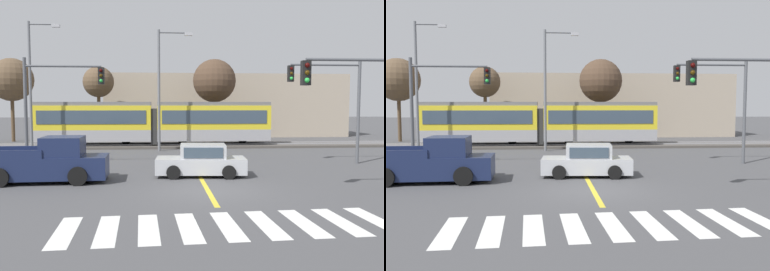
{
  "view_description": "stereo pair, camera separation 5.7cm",
  "coord_description": "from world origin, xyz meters",
  "views": [
    {
      "loc": [
        -1.88,
        -15.6,
        3.35
      ],
      "look_at": [
        -0.01,
        7.76,
        1.6
      ],
      "focal_mm": 38.0,
      "sensor_mm": 36.0,
      "label": 1
    },
    {
      "loc": [
        -1.82,
        -15.61,
        3.35
      ],
      "look_at": [
        -0.01,
        7.76,
        1.6
      ],
      "focal_mm": 38.0,
      "sensor_mm": 36.0,
      "label": 2
    }
  ],
  "objects": [
    {
      "name": "ground_plane",
      "position": [
        0.0,
        0.0,
        0.0
      ],
      "size": [
        200.0,
        200.0,
        0.0
      ],
      "primitive_type": "plane",
      "color": "#474749"
    },
    {
      "name": "track_bed",
      "position": [
        0.0,
        17.24,
        0.09
      ],
      "size": [
        120.0,
        4.0,
        0.18
      ],
      "primitive_type": "cube",
      "color": "#4C4742",
      "rests_on": "ground"
    },
    {
      "name": "rail_near",
      "position": [
        0.0,
        16.52,
        0.23
      ],
      "size": [
        120.0,
        0.08,
        0.1
      ],
      "primitive_type": "cube",
      "color": "#939399",
      "rests_on": "track_bed"
    },
    {
      "name": "rail_far",
      "position": [
        0.0,
        17.96,
        0.23
      ],
      "size": [
        120.0,
        0.08,
        0.1
      ],
      "primitive_type": "cube",
      "color": "#939399",
      "rests_on": "track_bed"
    },
    {
      "name": "light_rail_tram",
      "position": [
        -2.31,
        17.23,
        2.05
      ],
      "size": [
        18.5,
        2.64,
        3.43
      ],
      "color": "#9E9EA3",
      "rests_on": "track_bed"
    },
    {
      "name": "crosswalk_stripe_0",
      "position": [
        -4.4,
        -4.85,
        0.0
      ],
      "size": [
        0.69,
        2.82,
        0.01
      ],
      "primitive_type": "cube",
      "rotation": [
        0.0,
        0.0,
        0.05
      ],
      "color": "silver",
      "rests_on": "ground"
    },
    {
      "name": "crosswalk_stripe_1",
      "position": [
        -3.3,
        -4.79,
        0.0
      ],
      "size": [
        0.69,
        2.82,
        0.01
      ],
      "primitive_type": "cube",
      "rotation": [
        0.0,
        0.0,
        0.05
      ],
      "color": "silver",
      "rests_on": "ground"
    },
    {
      "name": "crosswalk_stripe_2",
      "position": [
        -2.2,
        -4.74,
        0.0
      ],
      "size": [
        0.69,
        2.82,
        0.01
      ],
      "primitive_type": "cube",
      "rotation": [
        0.0,
        0.0,
        0.05
      ],
      "color": "silver",
      "rests_on": "ground"
    },
    {
      "name": "crosswalk_stripe_3",
      "position": [
        -1.1,
        -4.69,
        0.0
      ],
      "size": [
        0.69,
        2.82,
        0.01
      ],
      "primitive_type": "cube",
      "rotation": [
        0.0,
        0.0,
        0.05
      ],
      "color": "silver",
      "rests_on": "ground"
    },
    {
      "name": "crosswalk_stripe_4",
      "position": [
        0.0,
        -4.64,
        0.0
      ],
      "size": [
        0.69,
        2.82,
        0.01
      ],
      "primitive_type": "cube",
      "rotation": [
        0.0,
        0.0,
        0.05
      ],
      "color": "silver",
      "rests_on": "ground"
    },
    {
      "name": "crosswalk_stripe_5",
      "position": [
        1.1,
        -4.59,
        0.0
      ],
      "size": [
        0.69,
        2.82,
        0.01
      ],
      "primitive_type": "cube",
      "rotation": [
        0.0,
        0.0,
        0.05
      ],
      "color": "silver",
      "rests_on": "ground"
    },
    {
      "name": "crosswalk_stripe_6",
      "position": [
        2.2,
        -4.53,
        0.0
      ],
      "size": [
        0.69,
        2.82,
        0.01
      ],
      "primitive_type": "cube",
      "rotation": [
        0.0,
        0.0,
        0.05
      ],
      "color": "silver",
      "rests_on": "ground"
    },
    {
      "name": "crosswalk_stripe_7",
      "position": [
        3.3,
        -4.48,
        0.0
      ],
      "size": [
        0.69,
        2.82,
        0.01
      ],
      "primitive_type": "cube",
      "rotation": [
        0.0,
        0.0,
        0.05
      ],
      "color": "silver",
      "rests_on": "ground"
    },
    {
      "name": "crosswalk_stripe_8",
      "position": [
        4.4,
        -4.43,
        0.0
      ],
      "size": [
        0.69,
        2.82,
        0.01
      ],
      "primitive_type": "cube",
      "rotation": [
        0.0,
        0.0,
        0.05
      ],
      "color": "silver",
      "rests_on": "ground"
    },
    {
      "name": "lane_centre_line",
      "position": [
        0.0,
        6.3,
        0.0
      ],
      "size": [
        0.2,
        17.87,
        0.01
      ],
      "primitive_type": "cube",
      "color": "gold",
      "rests_on": "ground"
    },
    {
      "name": "sedan_crossing",
      "position": [
        0.07,
        3.33,
        0.7
      ],
      "size": [
        4.31,
        2.14,
        1.52
      ],
      "color": "#B7BABF",
      "rests_on": "ground"
    },
    {
      "name": "pickup_truck",
      "position": [
        -6.77,
        2.39,
        0.84
      ],
      "size": [
        5.46,
        2.37,
        1.98
      ],
      "color": "#192347",
      "rests_on": "ground"
    },
    {
      "name": "traffic_light_near_right",
      "position": [
        5.68,
        -0.95,
        3.64
      ],
      "size": [
        3.75,
        0.38,
        5.53
      ],
      "color": "#515459",
      "rests_on": "ground"
    },
    {
      "name": "traffic_light_mid_right",
      "position": [
        8.0,
        6.77,
        4.01
      ],
      "size": [
        4.25,
        0.38,
        5.95
      ],
      "color": "#515459",
      "rests_on": "ground"
    },
    {
      "name": "traffic_light_mid_left",
      "position": [
        -7.52,
        6.66,
        3.91
      ],
      "size": [
        4.25,
        0.38,
        5.87
      ],
      "color": "#515459",
      "rests_on": "ground"
    },
    {
      "name": "street_lamp_west",
      "position": [
        -10.88,
        14.38,
        5.24
      ],
      "size": [
        2.27,
        0.28,
        9.28
      ],
      "color": "slate",
      "rests_on": "ground"
    },
    {
      "name": "street_lamp_centre",
      "position": [
        -1.67,
        14.07,
        5.01
      ],
      "size": [
        2.54,
        0.28,
        8.77
      ],
      "color": "slate",
      "rests_on": "ground"
    },
    {
      "name": "bare_tree_far_west",
      "position": [
        -15.36,
        22.96,
        5.66
      ],
      "size": [
        3.93,
        3.93,
        7.65
      ],
      "color": "brown",
      "rests_on": "ground"
    },
    {
      "name": "bare_tree_west",
      "position": [
        -7.56,
        23.16,
        5.47
      ],
      "size": [
        2.89,
        2.89,
        6.98
      ],
      "color": "brown",
      "rests_on": "ground"
    },
    {
      "name": "bare_tree_east",
      "position": [
        3.17,
        21.72,
        5.57
      ],
      "size": [
        3.96,
        3.96,
        7.58
      ],
      "color": "brown",
      "rests_on": "ground"
    },
    {
      "name": "building_backdrop_far",
      "position": [
        5.27,
        28.8,
        3.31
      ],
      "size": [
        25.61,
        6.0,
        6.63
      ],
      "primitive_type": "cube",
      "color": "tan",
      "rests_on": "ground"
    }
  ]
}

